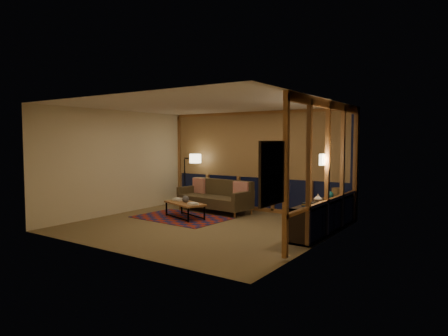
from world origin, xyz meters
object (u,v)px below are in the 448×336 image
Objects in this scene: sofa at (214,196)px; coffee_table at (185,210)px; bookshelf at (325,216)px; floor_lamp at (185,180)px.

coffee_table is at bearing -88.37° from sofa.
sofa reaches higher than bookshelf.
coffee_table is 0.44× the size of bookshelf.
bookshelf is at bearing 27.85° from coffee_table.
bookshelf is (4.57, -0.92, -0.43)m from floor_lamp.
sofa is 1.35m from floor_lamp.
sofa reaches higher than coffee_table.
bookshelf is at bearing -4.71° from sofa.
floor_lamp is (-1.18, 1.42, 0.58)m from coffee_table.
bookshelf is (3.30, -0.63, -0.09)m from sofa.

